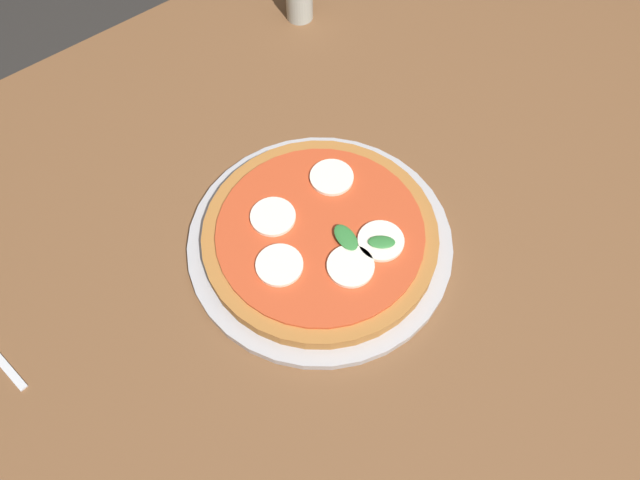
% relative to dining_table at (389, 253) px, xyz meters
% --- Properties ---
extents(ground_plane, '(6.00, 6.00, 0.00)m').
position_rel_dining_table_xyz_m(ground_plane, '(0.00, 0.00, -0.65)').
color(ground_plane, '#2D2B28').
extents(dining_table, '(1.27, 1.13, 0.74)m').
position_rel_dining_table_xyz_m(dining_table, '(0.00, 0.00, 0.00)').
color(dining_table, brown).
rests_on(dining_table, ground_plane).
extents(serving_tray, '(0.34, 0.34, 0.01)m').
position_rel_dining_table_xyz_m(serving_tray, '(0.10, -0.03, 0.10)').
color(serving_tray, '#B2B2B7').
rests_on(serving_tray, dining_table).
extents(pizza, '(0.30, 0.30, 0.03)m').
position_rel_dining_table_xyz_m(pizza, '(0.10, -0.03, 0.11)').
color(pizza, '#B27033').
rests_on(pizza, serving_tray).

